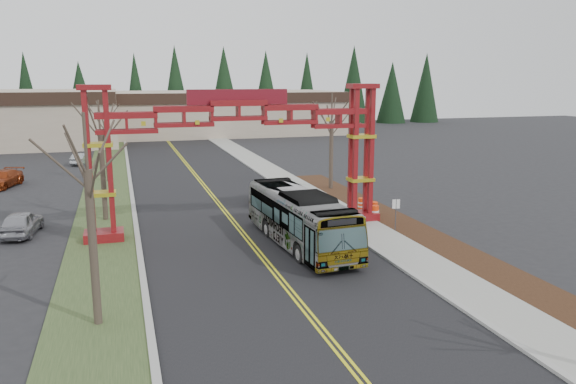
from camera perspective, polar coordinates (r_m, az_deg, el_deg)
name	(u,v)px	position (r m, az deg, el deg)	size (l,w,h in m)	color
ground	(358,375)	(18.85, 7.13, -18.00)	(200.00, 200.00, 0.00)	black
road	(220,206)	(41.55, -6.88, -1.41)	(12.00, 110.00, 0.02)	black
lane_line_left	(219,206)	(41.53, -7.04, -1.40)	(0.12, 100.00, 0.01)	yellow
lane_line_right	(222,206)	(41.57, -6.71, -1.38)	(0.12, 100.00, 0.01)	yellow
curb_right	(300,200)	(42.98, 1.22, -0.81)	(0.30, 110.00, 0.15)	#A3A39E
sidewalk_right	(318,199)	(43.44, 3.04, -0.69)	(2.60, 110.00, 0.14)	gray
landscape_strip	(458,253)	(31.56, 16.88, -5.93)	(2.60, 50.00, 0.12)	black
grass_median	(106,213)	(41.00, -17.96, -2.03)	(4.00, 110.00, 0.08)	#2F4321
curb_left	(134,211)	(40.98, -15.38, -1.84)	(0.30, 110.00, 0.15)	#A3A39E
gateway_arch	(239,134)	(33.79, -5.05, 5.92)	(18.20, 1.60, 8.90)	maroon
retail_building_east	(222,112)	(96.53, -6.74, 8.05)	(38.00, 20.30, 7.00)	tan
conifer_treeline	(157,93)	(107.20, -13.15, 9.76)	(116.10, 5.60, 13.00)	black
transit_bus	(300,218)	(31.38, 1.20, -2.67)	(2.63, 11.22, 3.13)	#B6BBBF
silver_sedan	(262,194)	(42.16, -2.69, -0.17)	(1.52, 4.35, 1.43)	#A5A8AD
parked_car_near_a	(21,223)	(37.16, -25.46, -2.86)	(1.76, 4.36, 1.49)	#96969D
parked_car_mid_a	(2,179)	(54.06, -27.03, 1.18)	(2.03, 4.98, 1.45)	maroon
parked_car_far_a	(81,159)	(65.05, -20.30, 3.19)	(1.32, 3.77, 1.24)	#999DA0
bare_tree_median_near	(87,171)	(21.50, -19.70, 2.00)	(3.13, 3.13, 8.07)	#382D26
bare_tree_median_mid	(100,135)	(38.11, -18.53, 5.55)	(3.29, 3.29, 7.88)	#382D26
bare_tree_median_far	(105,123)	(52.72, -18.10, 6.66)	(2.92, 2.92, 7.26)	#382D26
bare_tree_right_far	(332,121)	(46.68, 4.46, 7.16)	(3.42, 3.42, 8.02)	#382D26
street_sign	(396,209)	(34.58, 10.91, -1.69)	(0.47, 0.11, 2.05)	#3F3F44
barrel_south	(375,213)	(37.22, 8.78, -2.17)	(0.57, 0.57, 1.06)	#F63E0D
barrel_mid	(374,209)	(38.73, 8.72, -1.71)	(0.52, 0.52, 0.96)	#F63E0D
barrel_north	(361,204)	(40.10, 7.47, -1.25)	(0.49, 0.49, 0.91)	#F63E0D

